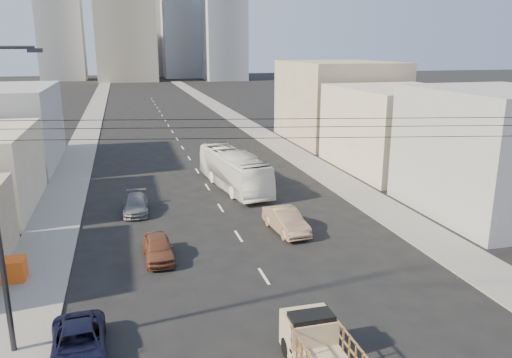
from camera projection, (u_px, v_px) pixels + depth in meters
name	position (u px, v px, depth m)	size (l,w,h in m)	color
sidewalk_left	(91.00, 121.00, 81.45)	(3.50, 180.00, 0.12)	gray
sidewalk_right	(232.00, 116.00, 87.31)	(3.50, 180.00, 0.12)	gray
lane_dashes	(175.00, 135.00, 68.53)	(0.15, 104.00, 0.01)	silver
flatbed_pickup	(319.00, 345.00, 18.52)	(1.95, 4.41, 1.90)	tan
navy_pickup	(79.00, 345.00, 19.35)	(2.11, 4.57, 1.27)	black
city_bus	(234.00, 170.00, 42.70)	(2.69, 11.49, 3.20)	white
sedan_brown	(158.00, 248.00, 28.49)	(1.60, 3.98, 1.36)	brown
sedan_tan	(286.00, 221.00, 32.69)	(1.62, 4.65, 1.53)	#977558
sedan_grey	(136.00, 204.00, 36.58)	(1.77, 4.35, 1.26)	slate
overhead_wires	(314.00, 128.00, 18.14)	(23.01, 5.02, 0.72)	black
crate_stack	(7.00, 270.00, 25.67)	(1.80, 1.20, 1.14)	#F05C16
bldg_right_near	(496.00, 152.00, 35.70)	(10.00, 12.00, 9.00)	#9A9A9D
bldg_right_mid	(399.00, 129.00, 49.02)	(11.00, 14.00, 8.00)	#BAB396
bldg_right_far	(337.00, 101.00, 63.83)	(12.00, 16.00, 10.00)	tan
midrise_ne	(183.00, 24.00, 191.09)	(16.00, 16.00, 40.00)	gray
midrise_nw	(61.00, 31.00, 176.22)	(15.00, 15.00, 34.00)	gray
midrise_back	(149.00, 20.00, 201.58)	(18.00, 18.00, 44.00)	#9A9A9D
midrise_east	(225.00, 40.00, 176.96)	(14.00, 14.00, 28.00)	gray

